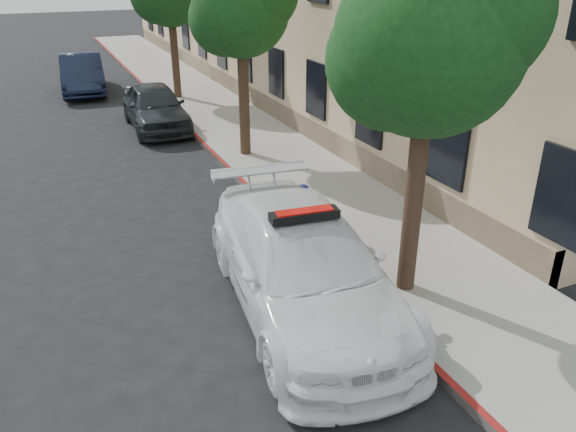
# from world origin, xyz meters

# --- Properties ---
(ground) EXTENTS (120.00, 120.00, 0.00)m
(ground) POSITION_xyz_m (0.00, 0.00, 0.00)
(ground) COLOR black
(ground) RESTS_ON ground
(sidewalk) EXTENTS (3.20, 50.00, 0.15)m
(sidewalk) POSITION_xyz_m (3.60, 10.00, 0.07)
(sidewalk) COLOR gray
(sidewalk) RESTS_ON ground
(curb_strip) EXTENTS (0.12, 50.00, 0.15)m
(curb_strip) POSITION_xyz_m (2.06, 10.00, 0.07)
(curb_strip) COLOR maroon
(curb_strip) RESTS_ON ground
(tree_near) EXTENTS (2.92, 2.82, 5.62)m
(tree_near) POSITION_xyz_m (2.93, -2.01, 4.27)
(tree_near) COLOR black
(tree_near) RESTS_ON sidewalk
(tree_mid) EXTENTS (2.77, 2.64, 5.43)m
(tree_mid) POSITION_xyz_m (2.93, 5.99, 4.16)
(tree_mid) COLOR black
(tree_mid) RESTS_ON sidewalk
(police_car) EXTENTS (2.93, 5.88, 1.79)m
(police_car) POSITION_xyz_m (1.10, -1.67, 0.82)
(police_car) COLOR white
(police_car) RESTS_ON ground
(parked_car_mid) EXTENTS (1.87, 4.47, 1.51)m
(parked_car_mid) POSITION_xyz_m (1.20, 10.18, 0.76)
(parked_car_mid) COLOR #21262A
(parked_car_mid) RESTS_ON ground
(parked_car_far) EXTENTS (2.07, 4.99, 1.60)m
(parked_car_far) POSITION_xyz_m (-0.45, 17.17, 0.80)
(parked_car_far) COLOR black
(parked_car_far) RESTS_ON ground
(fire_hydrant) EXTENTS (0.38, 0.35, 0.90)m
(fire_hydrant) POSITION_xyz_m (2.35, 1.00, 0.59)
(fire_hydrant) COLOR silver
(fire_hydrant) RESTS_ON sidewalk
(traffic_cone) EXTENTS (0.38, 0.38, 0.73)m
(traffic_cone) POSITION_xyz_m (2.37, 0.85, 0.51)
(traffic_cone) COLOR black
(traffic_cone) RESTS_ON sidewalk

